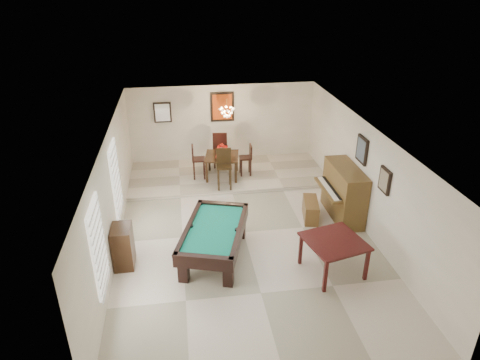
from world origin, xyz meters
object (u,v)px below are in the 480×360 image
object	(u,v)px
piano_bench	(311,210)
dining_table	(222,164)
dining_chair_south	(224,169)
flower_vase	(222,148)
chandelier	(227,109)
upright_piano	(338,193)
apothecary_chest	(123,246)
dining_chair_west	(199,162)
pool_table	(214,243)
square_table	(333,256)
dining_chair_east	(245,160)
dining_chair_north	(220,149)

from	to	relation	value
piano_bench	dining_table	xyz separation A→B (m)	(-2.01, 2.61, 0.28)
dining_table	dining_chair_south	world-z (taller)	dining_chair_south
flower_vase	chandelier	size ratio (longest dim) A/B	0.45
upright_piano	apothecary_chest	bearing A→B (deg)	-166.26
dining_chair_west	flower_vase	bearing A→B (deg)	-90.86
pool_table	piano_bench	distance (m)	2.94
flower_vase	chandelier	bearing A→B (deg)	42.01
square_table	dining_chair_east	distance (m)	4.97
pool_table	piano_bench	world-z (taller)	pool_table
pool_table	piano_bench	xyz separation A→B (m)	(2.62, 1.32, -0.13)
dining_table	flower_vase	size ratio (longest dim) A/B	3.68
dining_chair_north	flower_vase	bearing A→B (deg)	94.24
apothecary_chest	dining_chair_south	size ratio (longest dim) A/B	0.81
flower_vase	dining_chair_west	bearing A→B (deg)	177.68
dining_chair_east	dining_chair_north	bearing A→B (deg)	-134.98
upright_piano	dining_chair_north	world-z (taller)	upright_piano
dining_chair_east	dining_chair_south	bearing A→B (deg)	-40.86
upright_piano	dining_table	world-z (taller)	upright_piano
flower_vase	dining_chair_west	size ratio (longest dim) A/B	0.26
upright_piano	dining_chair_east	world-z (taller)	upright_piano
dining_chair_east	chandelier	distance (m)	1.69
upright_piano	flower_vase	world-z (taller)	upright_piano
upright_piano	dining_chair_north	xyz separation A→B (m)	(-2.68, 3.41, 0.03)
flower_vase	dining_chair_south	world-z (taller)	dining_chair_south
square_table	apothecary_chest	size ratio (longest dim) A/B	1.21
dining_table	dining_chair_east	bearing A→B (deg)	3.46
piano_bench	apothecary_chest	distance (m)	4.78
apothecary_chest	chandelier	size ratio (longest dim) A/B	1.57
dining_table	dining_chair_east	size ratio (longest dim) A/B	1.03
dining_table	upright_piano	bearing A→B (deg)	-44.08
upright_piano	piano_bench	xyz separation A→B (m)	(-0.69, 0.01, -0.44)
pool_table	flower_vase	world-z (taller)	flower_vase
upright_piano	dining_table	xyz separation A→B (m)	(-2.70, 2.62, -0.16)
upright_piano	dining_chair_west	size ratio (longest dim) A/B	1.60
pool_table	upright_piano	size ratio (longest dim) A/B	1.35
dining_chair_east	dining_table	bearing A→B (deg)	-84.68
upright_piano	dining_chair_east	size ratio (longest dim) A/B	1.73
flower_vase	dining_table	bearing A→B (deg)	0.00
pool_table	dining_chair_south	world-z (taller)	dining_chair_south
dining_chair_west	dining_chair_east	distance (m)	1.43
flower_vase	chandelier	xyz separation A→B (m)	(0.19, 0.17, 1.13)
upright_piano	dining_chair_south	size ratio (longest dim) A/B	1.44
square_table	chandelier	distance (m)	5.54
pool_table	chandelier	distance (m)	4.55
apothecary_chest	dining_chair_west	world-z (taller)	dining_chair_west
dining_chair_south	dining_chair_west	size ratio (longest dim) A/B	1.11
dining_chair_south	square_table	bearing A→B (deg)	-61.96
dining_chair_south	dining_chair_east	xyz separation A→B (m)	(0.75, 0.81, -0.10)
flower_vase	dining_chair_east	xyz separation A→B (m)	(0.73, 0.04, -0.47)
dining_chair_east	pool_table	bearing A→B (deg)	-16.75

